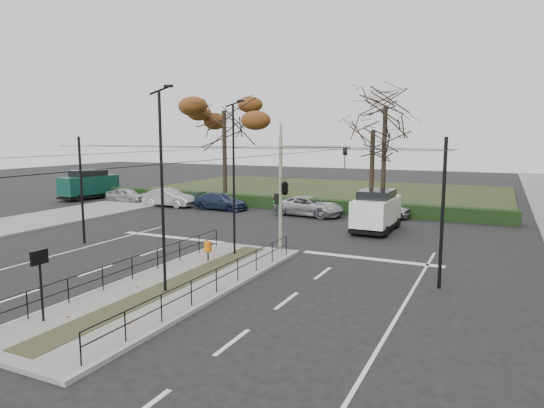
{
  "coord_description": "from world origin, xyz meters",
  "views": [
    {
      "loc": [
        11.57,
        -17.76,
        6.04
      ],
      "look_at": [
        0.09,
        6.46,
        2.25
      ],
      "focal_mm": 32.0,
      "sensor_mm": 36.0,
      "label": 1
    }
  ],
  "objects_px": {
    "parked_car_first": "(127,195)",
    "bare_tree_near": "(373,136)",
    "streetlamp_median_near": "(162,189)",
    "rust_tree": "(224,111)",
    "bare_tree_center": "(385,113)",
    "parked_car_fifth": "(382,207)",
    "litter_bin": "(208,247)",
    "parked_car_fourth": "(309,206)",
    "traffic_light": "(287,186)",
    "streetlamp_median_far": "(234,177)",
    "parked_car_third": "(221,201)",
    "info_panel": "(40,265)",
    "white_van": "(376,210)",
    "green_van": "(89,184)",
    "parked_car_second": "(169,198)"
  },
  "relations": [
    {
      "from": "litter_bin",
      "to": "green_van",
      "type": "height_order",
      "value": "green_van"
    },
    {
      "from": "litter_bin",
      "to": "bare_tree_near",
      "type": "bearing_deg",
      "value": 86.78
    },
    {
      "from": "bare_tree_near",
      "to": "litter_bin",
      "type": "bearing_deg",
      "value": -93.22
    },
    {
      "from": "litter_bin",
      "to": "parked_car_fourth",
      "type": "relative_size",
      "value": 0.17
    },
    {
      "from": "parked_car_fourth",
      "to": "parked_car_second",
      "type": "bearing_deg",
      "value": 98.6
    },
    {
      "from": "streetlamp_median_far",
      "to": "litter_bin",
      "type": "bearing_deg",
      "value": -107.13
    },
    {
      "from": "info_panel",
      "to": "streetlamp_median_near",
      "type": "xyz_separation_m",
      "value": [
        1.68,
        4.13,
        2.09
      ]
    },
    {
      "from": "parked_car_first",
      "to": "rust_tree",
      "type": "bearing_deg",
      "value": -35.5
    },
    {
      "from": "rust_tree",
      "to": "bare_tree_near",
      "type": "relative_size",
      "value": 1.3
    },
    {
      "from": "litter_bin",
      "to": "bare_tree_center",
      "type": "distance_m",
      "value": 26.88
    },
    {
      "from": "parked_car_first",
      "to": "parked_car_fifth",
      "type": "distance_m",
      "value": 22.88
    },
    {
      "from": "traffic_light",
      "to": "parked_car_fourth",
      "type": "height_order",
      "value": "traffic_light"
    },
    {
      "from": "parked_car_second",
      "to": "parked_car_fifth",
      "type": "bearing_deg",
      "value": -83.02
    },
    {
      "from": "streetlamp_median_far",
      "to": "bare_tree_center",
      "type": "distance_m",
      "value": 24.51
    },
    {
      "from": "parked_car_first",
      "to": "white_van",
      "type": "bearing_deg",
      "value": -101.82
    },
    {
      "from": "streetlamp_median_far",
      "to": "parked_car_third",
      "type": "height_order",
      "value": "streetlamp_median_far"
    },
    {
      "from": "parked_car_first",
      "to": "bare_tree_near",
      "type": "height_order",
      "value": "bare_tree_near"
    },
    {
      "from": "white_van",
      "to": "parked_car_fourth",
      "type": "bearing_deg",
      "value": 148.29
    },
    {
      "from": "bare_tree_center",
      "to": "parked_car_first",
      "type": "bearing_deg",
      "value": -152.36
    },
    {
      "from": "litter_bin",
      "to": "streetlamp_median_near",
      "type": "relative_size",
      "value": 0.12
    },
    {
      "from": "parked_car_first",
      "to": "parked_car_fourth",
      "type": "relative_size",
      "value": 0.74
    },
    {
      "from": "info_panel",
      "to": "parked_car_fifth",
      "type": "bearing_deg",
      "value": 78.59
    },
    {
      "from": "parked_car_fifth",
      "to": "white_van",
      "type": "bearing_deg",
      "value": -167.38
    },
    {
      "from": "traffic_light",
      "to": "parked_car_first",
      "type": "distance_m",
      "value": 24.12
    },
    {
      "from": "streetlamp_median_near",
      "to": "parked_car_fourth",
      "type": "distance_m",
      "value": 19.97
    },
    {
      "from": "streetlamp_median_near",
      "to": "parked_car_fifth",
      "type": "distance_m",
      "value": 21.86
    },
    {
      "from": "streetlamp_median_near",
      "to": "parked_car_fifth",
      "type": "height_order",
      "value": "streetlamp_median_near"
    },
    {
      "from": "bare_tree_near",
      "to": "streetlamp_median_near",
      "type": "bearing_deg",
      "value": -90.8
    },
    {
      "from": "parked_car_fourth",
      "to": "parked_car_fifth",
      "type": "height_order",
      "value": "parked_car_fourth"
    },
    {
      "from": "parked_car_first",
      "to": "bare_tree_center",
      "type": "distance_m",
      "value": 24.7
    },
    {
      "from": "info_panel",
      "to": "parked_car_fourth",
      "type": "relative_size",
      "value": 0.44
    },
    {
      "from": "streetlamp_median_far",
      "to": "bare_tree_near",
      "type": "bearing_deg",
      "value": 87.78
    },
    {
      "from": "litter_bin",
      "to": "parked_car_third",
      "type": "relative_size",
      "value": 0.2
    },
    {
      "from": "streetlamp_median_far",
      "to": "streetlamp_median_near",
      "type": "bearing_deg",
      "value": -85.27
    },
    {
      "from": "parked_car_first",
      "to": "white_van",
      "type": "height_order",
      "value": "white_van"
    },
    {
      "from": "parked_car_second",
      "to": "green_van",
      "type": "relative_size",
      "value": 0.78
    },
    {
      "from": "info_panel",
      "to": "rust_tree",
      "type": "height_order",
      "value": "rust_tree"
    },
    {
      "from": "parked_car_third",
      "to": "rust_tree",
      "type": "distance_m",
      "value": 12.46
    },
    {
      "from": "traffic_light",
      "to": "rust_tree",
      "type": "bearing_deg",
      "value": 127.91
    },
    {
      "from": "white_van",
      "to": "streetlamp_median_near",
      "type": "bearing_deg",
      "value": -105.18
    },
    {
      "from": "parked_car_second",
      "to": "rust_tree",
      "type": "height_order",
      "value": "rust_tree"
    },
    {
      "from": "traffic_light",
      "to": "parked_car_first",
      "type": "bearing_deg",
      "value": 151.09
    },
    {
      "from": "white_van",
      "to": "bare_tree_near",
      "type": "xyz_separation_m",
      "value": [
        -3.9,
        14.53,
        4.65
      ]
    },
    {
      "from": "parked_car_first",
      "to": "parked_car_fourth",
      "type": "distance_m",
      "value": 17.69
    },
    {
      "from": "streetlamp_median_near",
      "to": "parked_car_fifth",
      "type": "relative_size",
      "value": 1.78
    },
    {
      "from": "parked_car_fifth",
      "to": "traffic_light",
      "type": "bearing_deg",
      "value": 175.8
    },
    {
      "from": "info_panel",
      "to": "white_van",
      "type": "distance_m",
      "value": 20.94
    },
    {
      "from": "streetlamp_median_near",
      "to": "rust_tree",
      "type": "relative_size",
      "value": 0.7
    },
    {
      "from": "bare_tree_near",
      "to": "parked_car_fifth",
      "type": "xyz_separation_m",
      "value": [
        3.03,
        -9.13,
        -5.28
      ]
    },
    {
      "from": "bare_tree_near",
      "to": "parked_car_first",
      "type": "bearing_deg",
      "value": -150.8
    }
  ]
}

